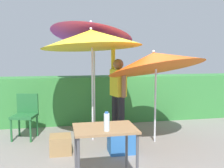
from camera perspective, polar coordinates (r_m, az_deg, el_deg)
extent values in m
plane|color=gray|center=(5.20, 0.67, -12.50)|extent=(24.00, 24.00, 0.00)
cube|color=#38843D|center=(6.67, -2.35, -3.22)|extent=(8.00, 0.70, 1.15)
cylinder|color=silver|center=(5.10, 9.41, -4.70)|extent=(0.04, 0.04, 1.42)
cone|color=#EA5919|center=(4.98, 9.31, 5.05)|extent=(1.87, 1.83, 0.88)
sphere|color=silver|center=(4.95, 9.06, 7.05)|extent=(0.05, 0.05, 0.05)
cylinder|color=silver|center=(5.94, -3.87, 0.20)|extent=(0.04, 0.04, 2.09)
cone|color=purple|center=(5.95, -4.31, 11.79)|extent=(1.90, 1.85, 0.96)
sphere|color=silver|center=(5.99, -4.66, 13.42)|extent=(0.05, 0.05, 0.05)
cylinder|color=silver|center=(5.12, -4.29, -2.31)|extent=(0.04, 0.04, 1.82)
cone|color=yellow|center=(5.06, -4.51, 9.83)|extent=(1.94, 1.94, 0.53)
sphere|color=silver|center=(5.07, -4.64, 11.96)|extent=(0.05, 0.05, 0.05)
cylinder|color=black|center=(5.73, 0.66, -6.47)|extent=(0.14, 0.14, 0.82)
cylinder|color=black|center=(5.49, 2.05, -7.04)|extent=(0.14, 0.14, 0.82)
cube|color=yellow|center=(5.49, 1.36, 0.28)|extent=(0.31, 0.41, 0.56)
sphere|color=#8C6647|center=(5.46, 1.37, 4.35)|extent=(0.22, 0.22, 0.22)
cylinder|color=yellow|center=(5.66, 0.25, 5.53)|extent=(0.11, 0.11, 0.56)
cylinder|color=#8C6647|center=(5.29, 2.55, -0.17)|extent=(0.11, 0.11, 0.52)
cylinder|color=#236633|center=(5.49, -21.13, -9.50)|extent=(0.04, 0.04, 0.44)
cylinder|color=#236633|center=(5.35, -17.36, -9.78)|extent=(0.04, 0.04, 0.44)
cylinder|color=#236633|center=(5.83, -19.59, -8.53)|extent=(0.04, 0.04, 0.44)
cylinder|color=#236633|center=(5.70, -16.02, -8.76)|extent=(0.04, 0.04, 0.44)
cube|color=#236633|center=(5.53, -18.61, -6.68)|extent=(0.54, 0.54, 0.05)
cube|color=#236633|center=(5.67, -17.95, -4.03)|extent=(0.44, 0.15, 0.40)
cube|color=#2D6BB7|center=(4.61, 2.09, -12.14)|extent=(0.44, 0.35, 0.44)
cube|color=#9E7A4C|center=(4.68, -11.17, -12.81)|extent=(0.36, 0.38, 0.31)
cylinder|color=#4C4C51|center=(3.84, 3.21, -13.73)|extent=(0.04, 0.04, 0.72)
cylinder|color=#4C4C51|center=(3.73, -7.90, -14.38)|extent=(0.04, 0.04, 0.72)
cylinder|color=#4C4C51|center=(3.37, 5.52, -16.67)|extent=(0.04, 0.04, 0.72)
cylinder|color=#4C4C51|center=(3.25, -7.31, -17.59)|extent=(0.04, 0.04, 0.72)
cube|color=#99724C|center=(3.41, -1.59, -9.67)|extent=(0.80, 0.60, 0.03)
cylinder|color=silver|center=(3.22, -1.17, -8.33)|extent=(0.07, 0.07, 0.22)
cylinder|color=#2D60B7|center=(3.19, -1.17, -6.25)|extent=(0.04, 0.04, 0.02)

